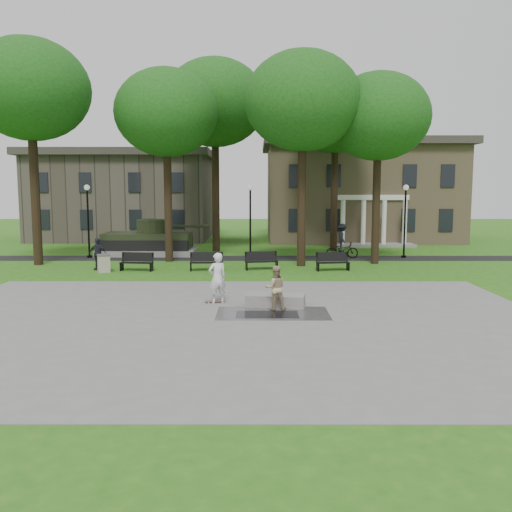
{
  "coord_description": "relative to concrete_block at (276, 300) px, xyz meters",
  "views": [
    {
      "loc": [
        0.93,
        -22.7,
        4.39
      ],
      "look_at": [
        0.89,
        1.78,
        1.4
      ],
      "focal_mm": 38.0,
      "sensor_mm": 36.0,
      "label": 1
    }
  ],
  "objects": [
    {
      "name": "ground",
      "position": [
        -1.64,
        2.56,
        -0.24
      ],
      "size": [
        120.0,
        120.0,
        0.0
      ],
      "primitive_type": "plane",
      "color": "#245C15",
      "rests_on": "ground"
    },
    {
      "name": "plaza",
      "position": [
        -1.64,
        -2.44,
        -0.23
      ],
      "size": [
        22.0,
        16.0,
        0.02
      ],
      "primitive_type": "cube",
      "color": "gray",
      "rests_on": "ground"
    },
    {
      "name": "footpath",
      "position": [
        -1.64,
        14.56,
        -0.24
      ],
      "size": [
        44.0,
        2.6,
        0.01
      ],
      "primitive_type": "cube",
      "color": "black",
      "rests_on": "ground"
    },
    {
      "name": "building_right",
      "position": [
        8.36,
        28.55,
        4.1
      ],
      "size": [
        17.0,
        12.0,
        8.6
      ],
      "color": "#9E8460",
      "rests_on": "ground"
    },
    {
      "name": "building_left",
      "position": [
        -12.64,
        29.06,
        3.35
      ],
      "size": [
        15.0,
        10.0,
        7.2
      ],
      "primitive_type": "cube",
      "color": "#4C443D",
      "rests_on": "ground"
    },
    {
      "name": "tree_0",
      "position": [
        -13.64,
        11.56,
        9.78
      ],
      "size": [
        6.8,
        6.8,
        12.97
      ],
      "color": "black",
      "rests_on": "ground"
    },
    {
      "name": "tree_1",
      "position": [
        -6.14,
        13.06,
        8.71
      ],
      "size": [
        6.2,
        6.2,
        11.63
      ],
      "color": "black",
      "rests_on": "ground"
    },
    {
      "name": "tree_2",
      "position": [
        1.86,
        11.06,
        9.07
      ],
      "size": [
        6.6,
        6.6,
        12.16
      ],
      "color": "black",
      "rests_on": "ground"
    },
    {
      "name": "tree_3",
      "position": [
        6.36,
        12.06,
        8.35
      ],
      "size": [
        6.0,
        6.0,
        11.19
      ],
      "color": "black",
      "rests_on": "ground"
    },
    {
      "name": "tree_4",
      "position": [
        -3.64,
        18.56,
        10.15
      ],
      "size": [
        7.2,
        7.2,
        13.5
      ],
      "color": "black",
      "rests_on": "ground"
    },
    {
      "name": "tree_5",
      "position": [
        4.86,
        19.06,
        9.42
      ],
      "size": [
        6.4,
        6.4,
        12.44
      ],
      "color": "black",
      "rests_on": "ground"
    },
    {
      "name": "lamp_left",
      "position": [
        -11.64,
        14.86,
        2.55
      ],
      "size": [
        0.36,
        0.36,
        4.73
      ],
      "color": "black",
      "rests_on": "ground"
    },
    {
      "name": "lamp_mid",
      "position": [
        -1.14,
        14.86,
        2.55
      ],
      "size": [
        0.36,
        0.36,
        4.73
      ],
      "color": "black",
      "rests_on": "ground"
    },
    {
      "name": "lamp_right",
      "position": [
        8.86,
        14.86,
        2.55
      ],
      "size": [
        0.36,
        0.36,
        4.73
      ],
      "color": "black",
      "rests_on": "ground"
    },
    {
      "name": "tank_monument",
      "position": [
        -8.09,
        16.56,
        0.61
      ],
      "size": [
        7.45,
        3.4,
        2.4
      ],
      "color": "gray",
      "rests_on": "ground"
    },
    {
      "name": "puddle",
      "position": [
        -0.34,
        -1.43,
        -0.22
      ],
      "size": [
        2.2,
        1.2,
        0.0
      ],
      "primitive_type": "cube",
      "color": "black",
      "rests_on": "plaza"
    },
    {
      "name": "concrete_block",
      "position": [
        0.0,
        0.0,
        0.0
      ],
      "size": [
        2.33,
        1.33,
        0.45
      ],
      "primitive_type": "cube",
      "rotation": [
        0.0,
        0.0,
        -0.16
      ],
      "color": "gray",
      "rests_on": "plaza"
    },
    {
      "name": "skateboard",
      "position": [
        -2.34,
        0.59,
        -0.19
      ],
      "size": [
        0.8,
        0.33,
        0.07
      ],
      "primitive_type": "cube",
      "rotation": [
        0.0,
        0.0,
        0.17
      ],
      "color": "brown",
      "rests_on": "plaza"
    },
    {
      "name": "skateboarder",
      "position": [
        -2.24,
        0.56,
        0.76
      ],
      "size": [
        0.85,
        0.74,
        1.97
      ],
      "primitive_type": "imported",
      "rotation": [
        0.0,
        0.0,
        3.59
      ],
      "color": "white",
      "rests_on": "plaza"
    },
    {
      "name": "friend_watching",
      "position": [
        -0.03,
        -0.66,
        0.59
      ],
      "size": [
        0.86,
        0.7,
        1.64
      ],
      "primitive_type": "imported",
      "rotation": [
        0.0,
        0.0,
        3.25
      ],
      "color": "tan",
      "rests_on": "plaza"
    },
    {
      "name": "pedestrian_walker",
      "position": [
        -9.51,
        9.48,
        0.64
      ],
      "size": [
        1.09,
        0.59,
        1.77
      ],
      "primitive_type": "imported",
      "rotation": [
        0.0,
        0.0,
        -0.15
      ],
      "color": "#21222C",
      "rests_on": "ground"
    },
    {
      "name": "cyclist",
      "position": [
        4.8,
        14.6,
        0.67
      ],
      "size": [
        2.06,
        1.17,
        2.25
      ],
      "rotation": [
        0.0,
        0.0,
        1.56
      ],
      "color": "black",
      "rests_on": "ground"
    },
    {
      "name": "park_bench_0",
      "position": [
        -7.28,
        9.14,
        0.28
      ],
      "size": [
        1.85,
        0.78,
        1.0
      ],
      "rotation": [
        0.0,
        0.0,
        -0.15
      ],
      "color": "black",
      "rests_on": "ground"
    },
    {
      "name": "park_bench_1",
      "position": [
        -3.46,
        9.22,
        0.28
      ],
      "size": [
        1.82,
        0.6,
        1.0
      ],
      "rotation": [
        0.0,
        0.0,
        0.04
      ],
      "color": "black",
      "rests_on": "ground"
    },
    {
      "name": "park_bench_2",
      "position": [
        -0.45,
        9.61,
        0.28
      ],
      "size": [
        1.85,
        0.83,
        1.0
      ],
      "rotation": [
        0.0,
        0.0,
        0.18
      ],
      "color": "black",
      "rests_on": "ground"
    },
    {
      "name": "park_bench_3",
      "position": [
        3.45,
        9.22,
        0.28
      ],
      "size": [
        1.85,
        0.78,
        1.0
      ],
      "rotation": [
        0.0,
        0.0,
        0.14
      ],
      "color": "black",
      "rests_on": "ground"
    },
    {
      "name": "trash_bin",
      "position": [
        -8.95,
        8.64,
        0.24
      ],
      "size": [
        0.87,
        0.87,
        0.96
      ],
      "rotation": [
        0.0,
        0.0,
        0.41
      ],
      "color": "#ADA38F",
      "rests_on": "ground"
    }
  ]
}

